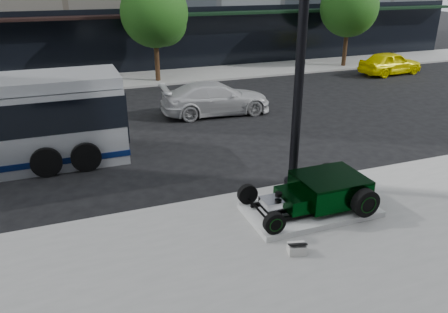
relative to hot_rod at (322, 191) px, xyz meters
name	(u,v)px	position (x,y,z in m)	size (l,w,h in m)	color
ground	(217,169)	(-1.58, 3.75, -0.70)	(120.00, 120.00, 0.00)	black
sidewalk_far	(138,79)	(-1.58, 17.75, -0.64)	(70.00, 4.00, 0.12)	gray
street_trees	(157,16)	(-0.43, 16.82, 3.07)	(29.80, 3.80, 5.70)	black
display_plinth	(310,210)	(-0.33, 0.00, -0.50)	(3.40, 1.80, 0.15)	silver
hot_rod	(322,191)	(0.00, 0.00, 0.00)	(3.22, 2.00, 0.81)	black
info_plaque	(297,248)	(-1.56, -1.48, -0.45)	(0.46, 0.39, 0.31)	silver
lamppost	(301,50)	(0.00, 1.55, 3.38)	(0.47, 0.47, 8.56)	black
white_sedan	(216,98)	(0.49, 9.57, 0.02)	(2.02, 4.97, 1.44)	silver
yellow_taxi	(390,63)	(13.78, 13.72, 0.02)	(1.70, 4.22, 1.44)	#F5E900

